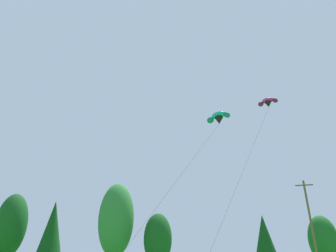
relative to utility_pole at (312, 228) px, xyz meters
name	(u,v)px	position (x,y,z in m)	size (l,w,h in m)	color
treeline_tree_a	(11,225)	(-52.73, 9.64, 2.79)	(5.95, 5.95, 15.36)	#472D19
treeline_tree_b	(52,228)	(-43.75, 10.09, 2.01)	(4.59, 4.59, 13.60)	#472D19
treeline_tree_c	(116,219)	(-29.17, 6.38, 2.74)	(5.93, 5.93, 15.28)	#472D19
treeline_tree_d	(158,239)	(-21.87, 6.56, -0.48)	(4.49, 4.49, 9.96)	#472D19
treeline_tree_e	(265,239)	(-5.53, 6.64, -0.76)	(3.62, 3.62, 9.18)	#472D19
treeline_tree_f	(323,240)	(3.18, 10.64, -0.86)	(4.32, 4.32, 9.33)	#472D19
utility_pole	(312,228)	(0.00, 0.00, 0.00)	(2.20, 0.26, 12.48)	brown
parafoil_kite_high_teal	(219,118)	(-9.65, -12.00, 10.73)	(8.35, 12.81, 16.40)	teal
parafoil_kite_mid_magenta	(268,102)	(-3.79, -8.02, 14.01)	(9.00, 12.02, 19.95)	#D12893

